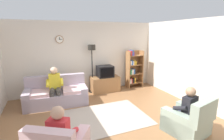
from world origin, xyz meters
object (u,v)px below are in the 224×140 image
(tv_stand, at_px, (105,84))
(person_on_couch, at_px, (55,85))
(tv, at_px, (105,71))
(couch, at_px, (57,95))
(person_in_right_armchair, at_px, (185,107))
(floor_lamp, at_px, (92,55))
(armchair_near_bookshelf, at_px, (188,121))
(person_in_left_armchair, at_px, (61,132))
(bookshelf, at_px, (133,69))

(tv_stand, distance_m, person_on_couch, 2.06)
(tv, height_order, person_on_couch, person_on_couch)
(couch, relative_size, person_in_right_armchair, 1.75)
(floor_lamp, xyz_separation_m, person_on_couch, (-1.43, -0.77, -0.75))
(person_in_right_armchair, bearing_deg, floor_lamp, 109.94)
(armchair_near_bookshelf, height_order, person_in_right_armchair, person_in_right_armchair)
(floor_lamp, xyz_separation_m, person_in_left_armchair, (-1.50, -3.33, -0.85))
(armchair_near_bookshelf, height_order, person_on_couch, person_on_couch)
(tv_stand, bearing_deg, floor_lamp, 168.31)
(tv, xyz_separation_m, person_in_right_armchair, (0.76, -3.29, -0.21))
(person_in_left_armchair, bearing_deg, couch, 87.65)
(bookshelf, bearing_deg, couch, -168.85)
(tv_stand, bearing_deg, bookshelf, 3.04)
(couch, distance_m, bookshelf, 3.27)
(bookshelf, bearing_deg, person_in_left_armchair, -134.81)
(tv_stand, relative_size, floor_lamp, 0.59)
(tv, relative_size, person_in_left_armchair, 0.54)
(person_in_right_armchair, bearing_deg, armchair_near_bookshelf, -77.10)
(bookshelf, xyz_separation_m, person_in_left_armchair, (-3.28, -3.30, -0.19))
(couch, distance_m, floor_lamp, 1.91)
(floor_lamp, bearing_deg, tv, -14.45)
(tv_stand, bearing_deg, armchair_near_bookshelf, -77.10)
(armchair_near_bookshelf, relative_size, person_in_left_armchair, 0.93)
(armchair_near_bookshelf, height_order, person_in_left_armchair, person_in_left_armchair)
(person_in_left_armchair, height_order, person_in_right_armchair, same)
(person_in_left_armchair, bearing_deg, tv, 58.31)
(person_on_couch, distance_m, person_in_left_armchair, 2.57)
(bookshelf, height_order, armchair_near_bookshelf, bookshelf)
(tv_stand, xyz_separation_m, person_in_left_armchair, (-1.98, -3.23, 0.31))
(tv, relative_size, person_in_right_armchair, 0.54)
(tv_stand, xyz_separation_m, tv, (-0.00, -0.02, 0.52))
(person_in_left_armchair, bearing_deg, floor_lamp, 65.73)
(armchair_near_bookshelf, bearing_deg, bookshelf, 81.45)
(tv, xyz_separation_m, person_in_left_armchair, (-1.98, -3.21, -0.21))
(person_on_couch, height_order, person_in_right_armchair, person_on_couch)
(person_on_couch, bearing_deg, couch, 71.43)
(person_in_left_armchair, bearing_deg, bookshelf, 45.19)
(tv_stand, distance_m, armchair_near_bookshelf, 3.49)
(armchair_near_bookshelf, xyz_separation_m, person_on_couch, (-2.69, 2.73, 0.41))
(person_in_right_armchair, bearing_deg, tv, 102.99)
(tv, bearing_deg, couch, -164.14)
(armchair_near_bookshelf, xyz_separation_m, person_in_left_armchair, (-2.76, 0.16, 0.32))
(tv_stand, relative_size, person_on_couch, 0.89)
(person_on_couch, distance_m, person_in_right_armchair, 3.76)
(bookshelf, bearing_deg, person_on_couch, -167.09)
(person_on_couch, bearing_deg, person_in_left_armchair, -91.63)
(bookshelf, bearing_deg, tv_stand, -176.96)
(floor_lamp, height_order, person_on_couch, floor_lamp)
(person_on_couch, bearing_deg, bookshelf, 12.91)
(floor_lamp, bearing_deg, person_on_couch, -151.85)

